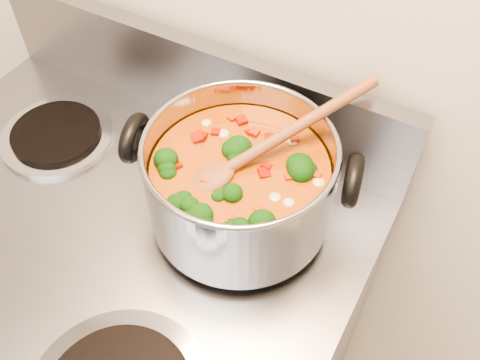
% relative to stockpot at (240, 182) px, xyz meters
% --- Properties ---
extents(stockpot, '(0.32, 0.26, 0.16)m').
position_rel_stockpot_xyz_m(stockpot, '(0.00, 0.00, 0.00)').
color(stockpot, '#97989F').
rests_on(stockpot, electric_range).
extents(wooden_spoon, '(0.18, 0.26, 0.09)m').
position_rel_stockpot_xyz_m(wooden_spoon, '(0.01, 0.02, 0.05)').
color(wooden_spoon, brown).
rests_on(wooden_spoon, stockpot).
extents(cooktop_crumbs, '(0.35, 0.14, 0.01)m').
position_rel_stockpot_xyz_m(cooktop_crumbs, '(-0.07, -0.04, -0.08)').
color(cooktop_crumbs, black).
rests_on(cooktop_crumbs, electric_range).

